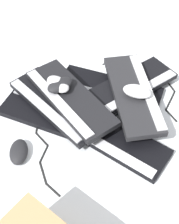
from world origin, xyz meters
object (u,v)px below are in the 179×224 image
object	(u,v)px
keyboard_2	(54,115)
keyboard_5	(70,98)
keyboard_1	(109,89)
keyboard_6	(133,93)
mouse_1	(58,84)
mouse_2	(60,85)
keyboard_0	(111,138)
mouse_0	(19,152)
keyboard_3	(128,88)
keyboard_4	(56,104)
mouse_3	(137,91)

from	to	relation	value
keyboard_2	keyboard_5	bearing A→B (deg)	77.86
keyboard_1	keyboard_2	bearing A→B (deg)	-100.76
keyboard_6	mouse_1	bearing A→B (deg)	-136.30
keyboard_6	mouse_2	bearing A→B (deg)	-135.43
keyboard_0	keyboard_2	xyz separation A→B (m)	(-0.23, -0.08, 0.00)
keyboard_6	mouse_0	size ratio (longest dim) A/B	4.06
keyboard_5	mouse_1	distance (m)	0.07
keyboard_5	mouse_2	xyz separation A→B (m)	(-0.05, -0.00, 0.04)
keyboard_6	mouse_2	xyz separation A→B (m)	(-0.21, -0.20, 0.04)
keyboard_2	keyboard_6	world-z (taller)	keyboard_6
keyboard_2	mouse_2	bearing A→B (deg)	117.56
keyboard_1	keyboard_6	world-z (taller)	keyboard_6
mouse_0	keyboard_3	bearing A→B (deg)	-57.53
keyboard_3	keyboard_4	distance (m)	0.31
keyboard_2	mouse_1	bearing A→B (deg)	124.77
keyboard_5	mouse_1	world-z (taller)	mouse_1
keyboard_0	keyboard_5	xyz separation A→B (m)	(-0.22, -0.01, 0.06)
keyboard_0	keyboard_4	xyz separation A→B (m)	(-0.25, -0.05, 0.03)
keyboard_1	keyboard_2	world-z (taller)	same
keyboard_1	mouse_1	size ratio (longest dim) A/B	4.19
keyboard_3	keyboard_6	bearing A→B (deg)	-31.54
keyboard_2	mouse_2	size ratio (longest dim) A/B	4.21
keyboard_0	mouse_0	xyz separation A→B (m)	(-0.18, -0.29, 0.01)
keyboard_4	mouse_3	distance (m)	0.32
keyboard_6	keyboard_4	bearing A→B (deg)	-127.74
mouse_0	keyboard_2	bearing A→B (deg)	-36.47
keyboard_1	keyboard_5	bearing A→B (deg)	-100.24
keyboard_5	keyboard_3	bearing A→B (deg)	66.38
keyboard_5	mouse_3	bearing A→B (deg)	46.22
keyboard_5	mouse_0	distance (m)	0.28
keyboard_3	keyboard_5	distance (m)	0.26
keyboard_1	mouse_2	world-z (taller)	mouse_2
keyboard_2	keyboard_6	bearing A→B (deg)	57.90
mouse_2	mouse_3	size ratio (longest dim) A/B	1.00
keyboard_1	mouse_3	bearing A→B (deg)	-1.95
keyboard_0	mouse_2	world-z (taller)	mouse_2
mouse_3	keyboard_6	bearing A→B (deg)	-53.61
keyboard_3	keyboard_5	bearing A→B (deg)	-113.62
keyboard_0	keyboard_2	size ratio (longest dim) A/B	0.99
keyboard_0	mouse_0	size ratio (longest dim) A/B	4.18
keyboard_0	keyboard_1	size ratio (longest dim) A/B	1.00
mouse_2	mouse_3	distance (m)	0.30
keyboard_2	keyboard_3	size ratio (longest dim) A/B	1.02
keyboard_0	mouse_3	xyz separation A→B (m)	(-0.04, 0.18, 0.10)
mouse_1	mouse_2	bearing A→B (deg)	-162.33
mouse_0	mouse_1	world-z (taller)	mouse_1
mouse_0	mouse_2	bearing A→B (deg)	-32.74
keyboard_1	keyboard_4	world-z (taller)	keyboard_4
keyboard_1	keyboard_5	world-z (taller)	keyboard_5
mouse_0	mouse_2	size ratio (longest dim) A/B	1.00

